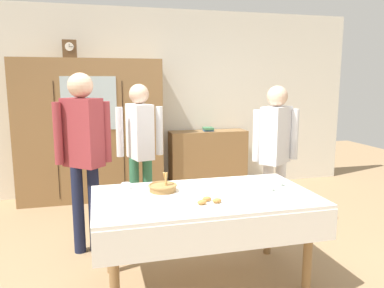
# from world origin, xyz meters

# --- Properties ---
(ground_plane) EXTENTS (12.00, 12.00, 0.00)m
(ground_plane) POSITION_xyz_m (0.00, 0.00, 0.00)
(ground_plane) COLOR #997A56
(ground_plane) RESTS_ON ground
(back_wall) EXTENTS (6.40, 0.10, 2.70)m
(back_wall) POSITION_xyz_m (0.00, 2.65, 1.35)
(back_wall) COLOR silver
(back_wall) RESTS_ON ground
(dining_table) EXTENTS (1.77, 0.99, 0.76)m
(dining_table) POSITION_xyz_m (0.00, -0.24, 0.66)
(dining_table) COLOR olive
(dining_table) RESTS_ON ground
(wall_cabinet) EXTENTS (1.96, 0.46, 1.96)m
(wall_cabinet) POSITION_xyz_m (-0.90, 2.35, 0.98)
(wall_cabinet) COLOR olive
(wall_cabinet) RESTS_ON ground
(mantel_clock) EXTENTS (0.18, 0.11, 0.24)m
(mantel_clock) POSITION_xyz_m (-1.12, 2.35, 2.08)
(mantel_clock) COLOR brown
(mantel_clock) RESTS_ON wall_cabinet
(bookshelf_low) EXTENTS (1.18, 0.35, 0.91)m
(bookshelf_low) POSITION_xyz_m (0.82, 2.41, 0.46)
(bookshelf_low) COLOR olive
(bookshelf_low) RESTS_ON ground
(book_stack) EXTENTS (0.17, 0.20, 0.05)m
(book_stack) POSITION_xyz_m (0.82, 2.41, 0.94)
(book_stack) COLOR #2D5184
(book_stack) RESTS_ON bookshelf_low
(tea_cup_near_left) EXTENTS (0.13, 0.13, 0.06)m
(tea_cup_near_left) POSITION_xyz_m (0.54, -0.26, 0.78)
(tea_cup_near_left) COLOR silver
(tea_cup_near_left) RESTS_ON dining_table
(tea_cup_mid_right) EXTENTS (0.13, 0.13, 0.06)m
(tea_cup_mid_right) POSITION_xyz_m (0.69, -0.13, 0.78)
(tea_cup_mid_right) COLOR silver
(tea_cup_mid_right) RESTS_ON dining_table
(tea_cup_center) EXTENTS (0.13, 0.13, 0.06)m
(tea_cup_center) POSITION_xyz_m (-0.60, 0.08, 0.78)
(tea_cup_center) COLOR white
(tea_cup_center) RESTS_ON dining_table
(bread_basket) EXTENTS (0.24, 0.24, 0.16)m
(bread_basket) POSITION_xyz_m (-0.31, -0.02, 0.79)
(bread_basket) COLOR #9E7542
(bread_basket) RESTS_ON dining_table
(pastry_plate) EXTENTS (0.28, 0.28, 0.05)m
(pastry_plate) POSITION_xyz_m (-0.04, -0.45, 0.77)
(pastry_plate) COLOR white
(pastry_plate) RESTS_ON dining_table
(spoon_near_left) EXTENTS (0.12, 0.02, 0.01)m
(spoon_near_left) POSITION_xyz_m (0.61, -0.52, 0.76)
(spoon_near_left) COLOR silver
(spoon_near_left) RESTS_ON dining_table
(spoon_far_left) EXTENTS (0.12, 0.02, 0.01)m
(spoon_far_left) POSITION_xyz_m (0.60, 0.13, 0.76)
(spoon_far_left) COLOR silver
(spoon_far_left) RESTS_ON dining_table
(person_behind_table_right) EXTENTS (0.52, 0.40, 1.63)m
(person_behind_table_right) POSITION_xyz_m (-0.36, 1.14, 0.99)
(person_behind_table_right) COLOR #33704C
(person_behind_table_right) RESTS_ON ground
(person_by_cabinet) EXTENTS (0.52, 0.39, 1.74)m
(person_by_cabinet) POSITION_xyz_m (-0.95, 0.64, 1.07)
(person_by_cabinet) COLOR #191E38
(person_by_cabinet) RESTS_ON ground
(person_behind_table_left) EXTENTS (0.52, 0.38, 1.61)m
(person_behind_table_left) POSITION_xyz_m (1.01, 0.58, 0.98)
(person_behind_table_left) COLOR silver
(person_behind_table_left) RESTS_ON ground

